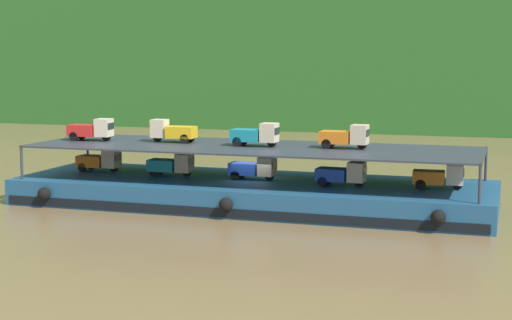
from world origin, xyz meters
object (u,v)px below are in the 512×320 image
object	(u,v)px
mini_truck_lower_fore	(342,174)
mini_truck_lower_stern	(100,160)
mini_truck_lower_bow	(439,176)
mini_truck_upper_bow	(345,136)
cargo_barge	(252,193)
mini_truck_upper_fore	(256,135)
mini_truck_lower_mid	(254,168)
mini_truck_upper_stern	(92,130)
mini_truck_lower_aft	(172,165)
mini_truck_upper_mid	(172,131)

from	to	relation	value
mini_truck_lower_fore	mini_truck_lower_stern	bearing A→B (deg)	176.28
mini_truck_lower_bow	mini_truck_upper_bow	world-z (taller)	mini_truck_upper_bow
cargo_barge	mini_truck_lower_stern	distance (m)	10.40
cargo_barge	mini_truck_lower_bow	xyz separation A→B (m)	(10.72, 0.21, 1.44)
mini_truck_upper_fore	mini_truck_upper_bow	size ratio (longest dim) A/B	1.00
mini_truck_lower_bow	mini_truck_upper_fore	size ratio (longest dim) A/B	1.01
mini_truck_upper_fore	mini_truck_lower_stern	bearing A→B (deg)	177.49
mini_truck_lower_mid	mini_truck_upper_stern	distance (m)	10.71
mini_truck_lower_stern	mini_truck_upper_stern	distance (m)	2.09
mini_truck_upper_stern	mini_truck_lower_aft	bearing A→B (deg)	1.63
mini_truck_lower_stern	mini_truck_upper_mid	world-z (taller)	mini_truck_upper_mid
mini_truck_upper_stern	mini_truck_upper_fore	world-z (taller)	same
mini_truck_upper_mid	mini_truck_upper_bow	bearing A→B (deg)	-0.53
mini_truck_lower_stern	mini_truck_lower_fore	bearing A→B (deg)	-3.72
cargo_barge	mini_truck_upper_stern	size ratio (longest dim) A/B	9.98
mini_truck_lower_aft	mini_truck_upper_mid	xyz separation A→B (m)	(-0.14, 0.51, 2.00)
cargo_barge	mini_truck_lower_fore	size ratio (longest dim) A/B	9.98
mini_truck_lower_bow	mini_truck_upper_bow	xyz separation A→B (m)	(-5.33, 0.34, 2.00)
mini_truck_upper_stern	mini_truck_upper_bow	distance (m)	15.90
mini_truck_lower_stern	mini_truck_lower_fore	size ratio (longest dim) A/B	0.99
mini_truck_upper_fore	mini_truck_lower_aft	bearing A→B (deg)	179.42
mini_truck_lower_fore	mini_truck_upper_fore	xyz separation A→B (m)	(-5.25, 0.56, 2.00)
mini_truck_upper_fore	mini_truck_upper_bow	bearing A→B (deg)	5.17
cargo_barge	mini_truck_upper_mid	bearing A→B (deg)	173.05
mini_truck_upper_mid	mini_truck_upper_fore	distance (m)	5.55
mini_truck_upper_stern	mini_truck_upper_mid	bearing A→B (deg)	7.34
mini_truck_upper_stern	mini_truck_upper_fore	xyz separation A→B (m)	(10.70, 0.10, 0.00)
mini_truck_lower_fore	mini_truck_lower_aft	bearing A→B (deg)	176.68
mini_truck_lower_bow	mini_truck_upper_bow	distance (m)	5.70
mini_truck_lower_aft	mini_truck_upper_mid	bearing A→B (deg)	105.06
mini_truck_lower_aft	mini_truck_lower_bow	distance (m)	15.91
mini_truck_lower_bow	mini_truck_upper_fore	xyz separation A→B (m)	(-10.53, -0.13, 2.00)
mini_truck_lower_bow	mini_truck_upper_stern	distance (m)	21.32
cargo_barge	mini_truck_lower_bow	size ratio (longest dim) A/B	9.97
mini_truck_lower_fore	mini_truck_upper_fore	bearing A→B (deg)	173.90
mini_truck_lower_mid	mini_truck_upper_fore	bearing A→B (deg)	-43.35
mini_truck_lower_mid	mini_truck_lower_stern	bearing A→B (deg)	178.39
mini_truck_lower_mid	mini_truck_upper_stern	xyz separation A→B (m)	(-10.52, -0.27, 2.00)
mini_truck_lower_aft	mini_truck_lower_bow	size ratio (longest dim) A/B	0.98
mini_truck_upper_stern	mini_truck_lower_mid	bearing A→B (deg)	1.45
mini_truck_lower_stern	mini_truck_upper_stern	size ratio (longest dim) A/B	0.99
mini_truck_upper_mid	mini_truck_lower_bow	bearing A→B (deg)	-1.58
mini_truck_lower_stern	mini_truck_upper_bow	bearing A→B (deg)	0.04
cargo_barge	mini_truck_lower_mid	distance (m)	1.46
cargo_barge	mini_truck_upper_bow	distance (m)	6.42
mini_truck_upper_stern	mini_truck_lower_fore	bearing A→B (deg)	-1.67
mini_truck_lower_stern	mini_truck_upper_fore	distance (m)	10.67
cargo_barge	mini_truck_upper_bow	bearing A→B (deg)	5.83
cargo_barge	mini_truck_lower_mid	bearing A→B (deg)	87.32
mini_truck_lower_aft	mini_truck_lower_fore	size ratio (longest dim) A/B	0.98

